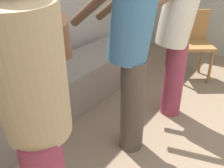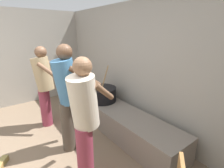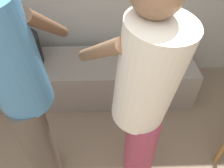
% 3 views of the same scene
% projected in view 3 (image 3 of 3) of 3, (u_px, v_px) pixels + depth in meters
% --- Properties ---
extents(hearth_ledge, '(2.52, 0.60, 0.44)m').
position_uv_depth(hearth_ledge, '(74.00, 78.00, 2.29)').
color(hearth_ledge, slate).
rests_on(hearth_ledge, ground_plane).
extents(cooking_pot_main, '(0.59, 0.59, 0.73)m').
position_uv_depth(cooking_pot_main, '(10.00, 52.00, 2.02)').
color(cooking_pot_main, black).
rests_on(cooking_pot_main, hearth_ledge).
extents(cook_in_cream_shirt, '(0.60, 0.72, 1.54)m').
position_uv_depth(cook_in_cream_shirt, '(143.00, 101.00, 1.12)').
color(cook_in_cream_shirt, '#8C3347').
rests_on(cook_in_cream_shirt, ground_plane).
extents(cook_in_blue_shirt, '(0.40, 0.71, 1.63)m').
position_uv_depth(cook_in_blue_shirt, '(19.00, 86.00, 1.13)').
color(cook_in_blue_shirt, '#4C4238').
rests_on(cook_in_blue_shirt, ground_plane).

